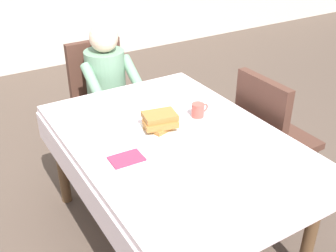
{
  "coord_description": "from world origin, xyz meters",
  "views": [
    {
      "loc": [
        -1.05,
        -1.67,
        1.91
      ],
      "look_at": [
        -0.01,
        0.02,
        0.79
      ],
      "focal_mm": 43.71,
      "sensor_mm": 36.0,
      "label": 1
    }
  ],
  "objects": [
    {
      "name": "plate_breakfast",
      "position": [
        -0.03,
        0.07,
        0.75
      ],
      "size": [
        0.28,
        0.28,
        0.02
      ],
      "primitive_type": "cylinder",
      "color": "white",
      "rests_on": "dining_table_main"
    },
    {
      "name": "chair_right_side",
      "position": [
        0.77,
        0.0,
        0.53
      ],
      "size": [
        0.45,
        0.44,
        0.93
      ],
      "rotation": [
        0.0,
        0.0,
        -1.57
      ],
      "color": "#4C2D23",
      "rests_on": "ground"
    },
    {
      "name": "napkin_folded",
      "position": [
        -0.33,
        -0.09,
        0.74
      ],
      "size": [
        0.17,
        0.13,
        0.01
      ],
      "primitive_type": "cube",
      "rotation": [
        0.0,
        0.0,
        -0.04
      ],
      "color": "#8C2D4C",
      "rests_on": "dining_table_main"
    },
    {
      "name": "syrup_pitcher",
      "position": [
        -0.29,
        0.16,
        0.78
      ],
      "size": [
        0.08,
        0.08,
        0.07
      ],
      "color": "silver",
      "rests_on": "dining_table_main"
    },
    {
      "name": "knife_right_of_plate",
      "position": [
        0.16,
        0.05,
        0.74
      ],
      "size": [
        0.02,
        0.2,
        0.0
      ],
      "primitive_type": "cube",
      "rotation": [
        0.0,
        0.0,
        1.61
      ],
      "color": "silver",
      "rests_on": "dining_table_main"
    },
    {
      "name": "diner_person",
      "position": [
        0.05,
        1.01,
        0.67
      ],
      "size": [
        0.4,
        0.43,
        1.12
      ],
      "rotation": [
        0.0,
        0.0,
        3.14
      ],
      "color": "gray",
      "rests_on": "ground"
    },
    {
      "name": "chair_diner",
      "position": [
        0.05,
        1.17,
        0.53
      ],
      "size": [
        0.44,
        0.45,
        0.93
      ],
      "rotation": [
        0.0,
        0.0,
        3.14
      ],
      "color": "#4C2D23",
      "rests_on": "ground"
    },
    {
      "name": "spoon_near_edge",
      "position": [
        0.0,
        -0.27,
        0.74
      ],
      "size": [
        0.15,
        0.03,
        0.0
      ],
      "primitive_type": "cube",
      "rotation": [
        0.0,
        0.0,
        -0.13
      ],
      "color": "silver",
      "rests_on": "dining_table_main"
    },
    {
      "name": "dining_table_main",
      "position": [
        0.0,
        0.0,
        0.65
      ],
      "size": [
        1.12,
        1.52,
        0.74
      ],
      "color": "silver",
      "rests_on": "ground"
    },
    {
      "name": "fork_left_of_plate",
      "position": [
        -0.22,
        0.05,
        0.74
      ],
      "size": [
        0.02,
        0.18,
        0.0
      ],
      "primitive_type": "cube",
      "rotation": [
        0.0,
        0.0,
        1.61
      ],
      "color": "silver",
      "rests_on": "dining_table_main"
    },
    {
      "name": "cup_coffee",
      "position": [
        0.25,
        0.11,
        0.78
      ],
      "size": [
        0.11,
        0.08,
        0.08
      ],
      "color": "#B24C42",
      "rests_on": "dining_table_main"
    },
    {
      "name": "ground_plane",
      "position": [
        0.0,
        0.0,
        0.0
      ],
      "size": [
        14.0,
        14.0,
        0.0
      ],
      "primitive_type": "plane",
      "color": "brown"
    },
    {
      "name": "breakfast_stack",
      "position": [
        -0.03,
        0.07,
        0.8
      ],
      "size": [
        0.22,
        0.19,
        0.09
      ],
      "color": "#A36B33",
      "rests_on": "plate_breakfast"
    }
  ]
}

